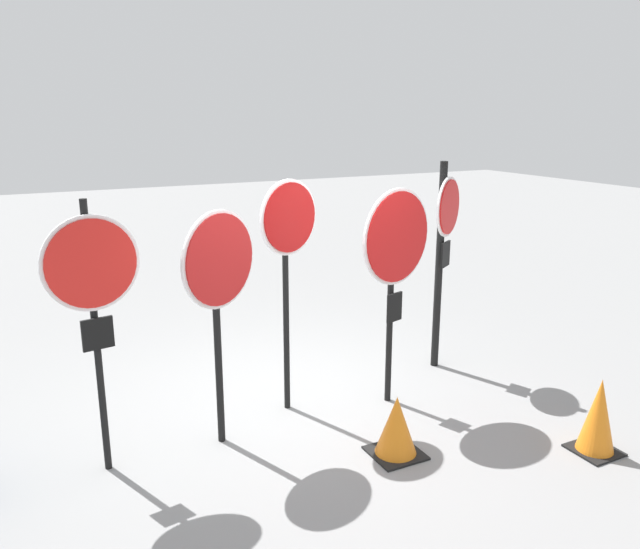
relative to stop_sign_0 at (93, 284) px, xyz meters
The scene contains 8 objects.
ground_plane 2.54m from the stop_sign_0, 10.58° to the left, with size 40.00×40.00×0.00m, color gray.
stop_sign_0 is the anchor object (origin of this frame).
stop_sign_1 1.02m from the stop_sign_0, ahead, with size 0.76×0.43×2.15m.
stop_sign_2 1.86m from the stop_sign_0, 10.87° to the left, with size 0.68×0.29×2.33m.
stop_sign_3 2.82m from the stop_sign_0, ahead, with size 0.92×0.31×2.23m.
stop_sign_4 3.88m from the stop_sign_0, ahead, with size 0.57×0.38×2.41m.
traffic_cone_0 4.42m from the stop_sign_0, 22.53° to the right, with size 0.39×0.39×0.69m.
traffic_cone_1 2.80m from the stop_sign_0, 20.61° to the right, with size 0.44×0.44×0.55m.
Camera 1 is at (-2.44, -5.32, 2.93)m, focal length 35.00 mm.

